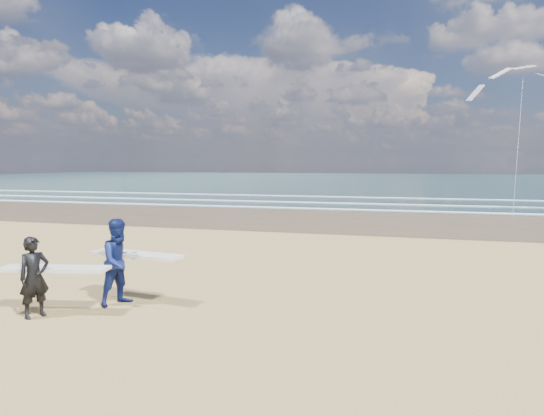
% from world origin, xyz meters
% --- Properties ---
extents(ocean, '(220.00, 100.00, 0.02)m').
position_xyz_m(ocean, '(20.00, 72.00, 0.01)').
color(ocean, '#1B383D').
rests_on(ocean, ground).
extents(surfer_near, '(2.26, 1.18, 1.63)m').
position_xyz_m(surfer_near, '(-0.75, -0.58, 0.84)').
color(surfer_near, black).
rests_on(surfer_near, ground).
extents(surfer_far, '(2.25, 1.32, 1.89)m').
position_xyz_m(surfer_far, '(0.37, 0.64, 0.95)').
color(surfer_far, '#0E194F').
rests_on(surfer_far, ground).
extents(kite_1, '(6.20, 4.78, 10.20)m').
position_xyz_m(kite_1, '(12.78, 24.11, 5.79)').
color(kite_1, slate).
rests_on(kite_1, ground).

